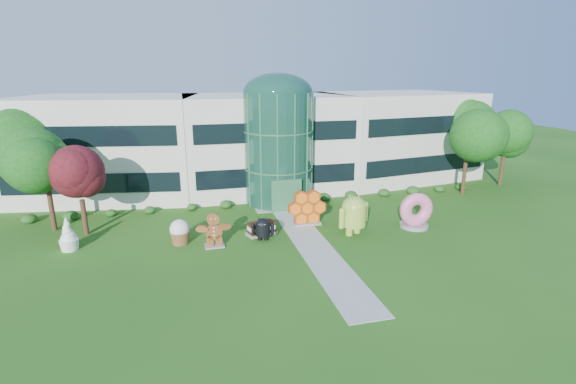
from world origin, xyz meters
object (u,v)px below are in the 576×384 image
object	(u,v)px
android_black	(263,227)
donut	(415,210)
android_green	(354,212)
gingerbread	(214,230)

from	to	relation	value
android_black	donut	bearing A→B (deg)	14.39
android_green	android_black	size ratio (longest dim) A/B	1.77
android_green	donut	world-z (taller)	android_green
android_green	gingerbread	bearing A→B (deg)	155.57
android_green	gingerbread	world-z (taller)	android_green
donut	android_black	bearing A→B (deg)	-178.30
android_green	donut	distance (m)	5.10
donut	gingerbread	xyz separation A→B (m)	(-15.17, -0.04, -0.17)
android_black	gingerbread	bearing A→B (deg)	-158.67
donut	gingerbread	bearing A→B (deg)	-176.74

